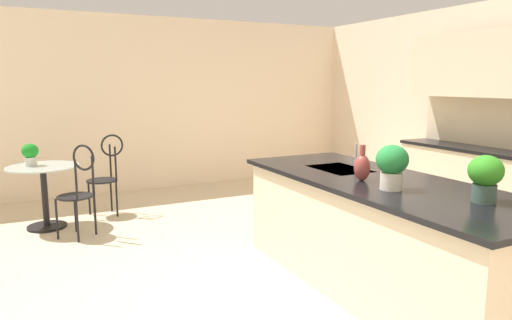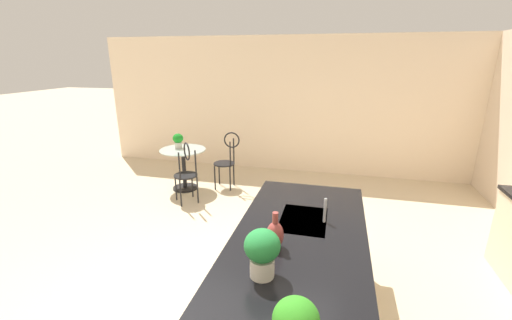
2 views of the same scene
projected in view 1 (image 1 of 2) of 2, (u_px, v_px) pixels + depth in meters
name	position (u px, v px, depth m)	size (l,w,h in m)	color
ground_plane	(270.00, 293.00, 3.80)	(40.00, 40.00, 0.00)	beige
wall_left_window	(141.00, 104.00, 7.33)	(0.12, 7.80, 2.70)	beige
kitchen_island	(379.00, 234.00, 3.84)	(2.80, 1.06, 0.92)	beige
back_counter_run	(494.00, 186.00, 5.49)	(2.44, 0.64, 1.52)	beige
upper_cabinet_run	(503.00, 64.00, 5.25)	(2.40, 0.36, 0.76)	beige
bistro_table	(44.00, 191.00, 5.44)	(0.80, 0.80, 0.74)	black
chair_near_window	(106.00, 171.00, 5.95)	(0.41, 0.50, 1.04)	black
chair_by_island	(79.00, 187.00, 5.07)	(0.54, 0.54, 1.04)	black
sink_faucet	(356.00, 155.00, 4.31)	(0.02, 0.02, 0.22)	#B2B5BA
potted_plant_on_table	(30.00, 153.00, 5.38)	(0.18, 0.18, 0.26)	beige
potted_plant_counter_far	(485.00, 175.00, 3.03)	(0.22, 0.22, 0.31)	#385147
potted_plant_counter_near	(392.00, 164.00, 3.39)	(0.23, 0.23, 0.33)	beige
vase_on_counter	(362.00, 167.00, 3.71)	(0.13, 0.13, 0.29)	#993D38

